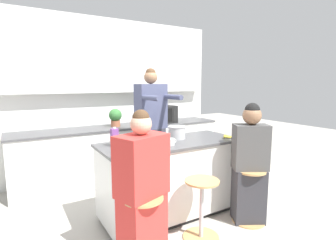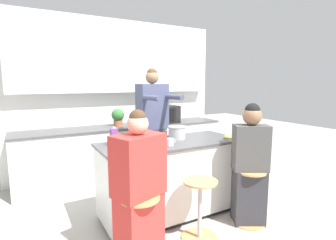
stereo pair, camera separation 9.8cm
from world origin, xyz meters
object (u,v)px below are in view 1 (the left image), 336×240
at_px(person_seated_near, 250,167).
at_px(coffee_cup_far, 155,142).
at_px(cooking_pot, 177,132).
at_px(fruit_bowl, 141,147).
at_px(banana_bunch, 227,137).
at_px(microwave, 162,114).
at_px(juice_carton, 115,137).
at_px(kitchen_island, 171,178).
at_px(person_wrapped_blanket, 142,192).
at_px(bar_stool_center, 201,208).
at_px(person_cooking, 151,132).
at_px(potted_plant, 115,117).
at_px(bar_stool_leftmost, 144,229).
at_px(bar_stool_rightmost, 250,194).
at_px(coffee_cup_near, 171,142).

distance_m(person_seated_near, coffee_cup_far, 1.13).
distance_m(cooking_pot, fruit_bowl, 0.69).
xyz_separation_m(coffee_cup_far, banana_bunch, (0.95, -0.14, -0.02)).
relative_size(cooking_pot, microwave, 0.67).
distance_m(juice_carton, microwave, 1.94).
relative_size(fruit_bowl, banana_bunch, 1.25).
bearing_deg(kitchen_island, person_wrapped_blanket, -138.23).
bearing_deg(kitchen_island, bar_stool_center, -90.00).
xyz_separation_m(person_cooking, coffee_cup_far, (-0.38, -0.81, 0.06)).
bearing_deg(juice_carton, potted_plant, 69.79).
bearing_deg(person_cooking, bar_stool_center, -100.35).
bearing_deg(bar_stool_center, potted_plant, 93.85).
height_order(bar_stool_leftmost, juice_carton, juice_carton).
xyz_separation_m(bar_stool_rightmost, person_seated_near, (0.00, 0.02, 0.31)).
bearing_deg(kitchen_island, person_seated_near, -41.22).
height_order(person_seated_near, microwave, person_seated_near).
bearing_deg(banana_bunch, cooking_pot, 149.63).
bearing_deg(coffee_cup_far, person_wrapped_blanket, -128.39).
bearing_deg(kitchen_island, potted_plant, 95.35).
bearing_deg(bar_stool_center, coffee_cup_near, 103.88).
bearing_deg(person_wrapped_blanket, bar_stool_leftmost, -122.80).
relative_size(kitchen_island, juice_carton, 8.06).
relative_size(banana_bunch, potted_plant, 0.54).
relative_size(bar_stool_center, juice_carton, 2.96).
height_order(person_wrapped_blanket, cooking_pot, person_wrapped_blanket).
xyz_separation_m(kitchen_island, juice_carton, (-0.66, 0.12, 0.55)).
relative_size(bar_stool_leftmost, bar_stool_rightmost, 1.00).
xyz_separation_m(cooking_pot, fruit_bowl, (-0.63, -0.27, -0.05)).
height_order(coffee_cup_near, juice_carton, juice_carton).
bearing_deg(bar_stool_leftmost, juice_carton, 87.89).
height_order(kitchen_island, person_wrapped_blanket, person_wrapped_blanket).
bearing_deg(banana_bunch, bar_stool_leftmost, -162.83).
relative_size(kitchen_island, potted_plant, 5.84).
bearing_deg(juice_carton, bar_stool_center, -47.45).
bearing_deg(person_cooking, kitchen_island, -104.21).
xyz_separation_m(fruit_bowl, juice_carton, (-0.17, 0.30, 0.07)).
height_order(fruit_bowl, microwave, microwave).
bearing_deg(person_wrapped_blanket, person_seated_near, -18.46).
height_order(kitchen_island, juice_carton, juice_carton).
relative_size(fruit_bowl, coffee_cup_near, 1.65).
bearing_deg(person_wrapped_blanket, fruit_bowl, 47.46).
distance_m(person_wrapped_blanket, person_seated_near, 1.37).
bearing_deg(person_seated_near, coffee_cup_near, -179.59).
height_order(coffee_cup_near, coffee_cup_far, coffee_cup_far).
relative_size(juice_carton, microwave, 0.45).
relative_size(bar_stool_leftmost, fruit_bowl, 3.20).
bearing_deg(cooking_pot, coffee_cup_far, -155.94).
bearing_deg(person_wrapped_blanket, kitchen_island, 23.31).
bearing_deg(bar_stool_rightmost, potted_plant, 111.16).
xyz_separation_m(bar_stool_leftmost, person_seated_near, (1.38, 0.05, 0.31)).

